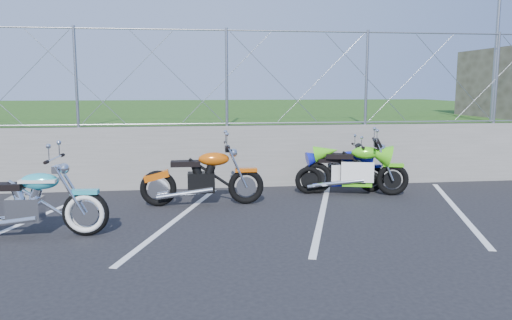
{
  "coord_description": "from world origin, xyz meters",
  "views": [
    {
      "loc": [
        0.25,
        -6.91,
        2.12
      ],
      "look_at": [
        1.32,
        1.3,
        0.89
      ],
      "focal_mm": 35.0,
      "sensor_mm": 36.0,
      "label": 1
    }
  ],
  "objects": [
    {
      "name": "sign_pole",
      "position": [
        7.2,
        3.9,
        2.8
      ],
      "size": [
        0.08,
        0.08,
        3.0
      ],
      "primitive_type": "cylinder",
      "color": "gray",
      "rests_on": "grass_field"
    },
    {
      "name": "grass_field",
      "position": [
        0.0,
        13.5,
        0.65
      ],
      "size": [
        30.0,
        20.0,
        1.3
      ],
      "primitive_type": "cube",
      "color": "#204512",
      "rests_on": "ground"
    },
    {
      "name": "cruiser_turquoise",
      "position": [
        -2.05,
        0.3,
        0.46
      ],
      "size": [
        2.29,
        0.72,
        1.14
      ],
      "rotation": [
        0.0,
        0.0,
        -0.06
      ],
      "color": "black",
      "rests_on": "ground"
    },
    {
      "name": "parking_lines",
      "position": [
        1.2,
        1.0,
        0.0
      ],
      "size": [
        18.29,
        4.31,
        0.01
      ],
      "color": "silver",
      "rests_on": "ground"
    },
    {
      "name": "retaining_wall",
      "position": [
        0.0,
        3.5,
        0.65
      ],
      "size": [
        30.0,
        0.22,
        1.3
      ],
      "primitive_type": "cube",
      "color": "slate",
      "rests_on": "ground"
    },
    {
      "name": "sportbike_blue",
      "position": [
        3.22,
        2.59,
        0.41
      ],
      "size": [
        1.85,
        0.66,
        0.96
      ],
      "rotation": [
        0.0,
        0.0,
        -0.0
      ],
      "color": "black",
      "rests_on": "ground"
    },
    {
      "name": "chain_link_fence",
      "position": [
        0.0,
        3.5,
        2.3
      ],
      "size": [
        28.0,
        0.03,
        2.0
      ],
      "color": "gray",
      "rests_on": "retaining_wall"
    },
    {
      "name": "ground",
      "position": [
        0.0,
        0.0,
        0.0
      ],
      "size": [
        90.0,
        90.0,
        0.0
      ],
      "primitive_type": "plane",
      "color": "black",
      "rests_on": "ground"
    },
    {
      "name": "naked_orange",
      "position": [
        0.46,
        1.91,
        0.47
      ],
      "size": [
        2.21,
        0.75,
        1.1
      ],
      "rotation": [
        0.0,
        0.0,
        -0.02
      ],
      "color": "black",
      "rests_on": "ground"
    },
    {
      "name": "sportbike_green",
      "position": [
        3.45,
        2.41,
        0.47
      ],
      "size": [
        2.07,
        0.79,
        1.09
      ],
      "rotation": [
        0.0,
        0.0,
        -0.25
      ],
      "color": "black",
      "rests_on": "ground"
    }
  ]
}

